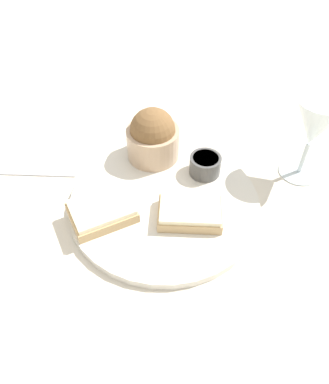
{
  "coord_description": "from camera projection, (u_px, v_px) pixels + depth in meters",
  "views": [
    {
      "loc": [
        -0.05,
        0.42,
        0.48
      ],
      "look_at": [
        0.0,
        0.0,
        0.03
      ],
      "focal_mm": 35.0,
      "sensor_mm": 36.0,
      "label": 1
    }
  ],
  "objects": [
    {
      "name": "sauce_ramekin",
      "position": [
        205.0,
        164.0,
        0.66
      ],
      "size": [
        0.06,
        0.06,
        0.04
      ],
      "color": "#4C4C4C",
      "rests_on": "dinner_plate"
    },
    {
      "name": "ground_plane",
      "position": [
        165.0,
        206.0,
        0.64
      ],
      "size": [
        4.0,
        4.0,
        0.0
      ],
      "primitive_type": "plane",
      "color": "beige"
    },
    {
      "name": "cheese_toast_far",
      "position": [
        190.0,
        212.0,
        0.6
      ],
      "size": [
        0.11,
        0.07,
        0.03
      ],
      "color": "tan",
      "rests_on": "dinner_plate"
    },
    {
      "name": "cheese_toast_near",
      "position": [
        102.0,
        211.0,
        0.6
      ],
      "size": [
        0.13,
        0.12,
        0.03
      ],
      "color": "tan",
      "rests_on": "dinner_plate"
    },
    {
      "name": "fork",
      "position": [
        31.0,
        173.0,
        0.69
      ],
      "size": [
        0.17,
        0.02,
        0.01
      ],
      "color": "silver",
      "rests_on": "ground_plane"
    },
    {
      "name": "salad_bowl",
      "position": [
        153.0,
        137.0,
        0.68
      ],
      "size": [
        0.1,
        0.1,
        0.1
      ],
      "color": "tan",
      "rests_on": "dinner_plate"
    },
    {
      "name": "dinner_plate",
      "position": [
        165.0,
        203.0,
        0.64
      ],
      "size": [
        0.32,
        0.32,
        0.01
      ],
      "color": "silver",
      "rests_on": "ground_plane"
    },
    {
      "name": "wine_glass",
      "position": [
        315.0,
        125.0,
        0.62
      ],
      "size": [
        0.09,
        0.09,
        0.16
      ],
      "color": "silver",
      "rests_on": "ground_plane"
    }
  ]
}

